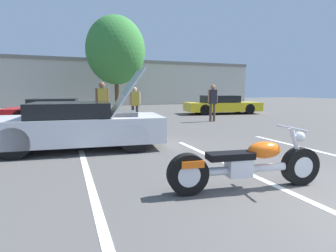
# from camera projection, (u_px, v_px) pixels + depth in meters

# --- Properties ---
(parking_stripe_foreground) EXTENTS (0.12, 5.69, 0.01)m
(parking_stripe_foreground) POSITION_uv_depth(u_px,v_px,m) (92.00, 191.00, 3.90)
(parking_stripe_foreground) COLOR white
(parking_stripe_foreground) RESTS_ON ground
(parking_stripe_middle) EXTENTS (0.12, 5.69, 0.01)m
(parking_stripe_middle) POSITION_uv_depth(u_px,v_px,m) (243.00, 171.00, 4.88)
(parking_stripe_middle) COLOR white
(parking_stripe_middle) RESTS_ON ground
(far_building) EXTENTS (32.00, 4.20, 4.40)m
(far_building) POSITION_uv_depth(u_px,v_px,m) (103.00, 81.00, 26.46)
(far_building) COLOR beige
(far_building) RESTS_ON ground
(tree_background) EXTENTS (4.57, 4.57, 7.18)m
(tree_background) POSITION_uv_depth(u_px,v_px,m) (116.00, 51.00, 20.41)
(tree_background) COLOR brown
(tree_background) RESTS_ON ground
(motorcycle) EXTENTS (2.46, 0.77, 0.93)m
(motorcycle) POSITION_uv_depth(u_px,v_px,m) (247.00, 165.00, 3.95)
(motorcycle) COLOR black
(motorcycle) RESTS_ON ground
(show_car_hood_open) EXTENTS (4.37, 2.24, 2.04)m
(show_car_hood_open) POSITION_uv_depth(u_px,v_px,m) (80.00, 125.00, 6.69)
(show_car_hood_open) COLOR silver
(show_car_hood_open) RESTS_ON ground
(parked_car_right_row) EXTENTS (4.91, 2.49, 1.15)m
(parked_car_right_row) POSITION_uv_depth(u_px,v_px,m) (222.00, 105.00, 16.56)
(parked_car_right_row) COLOR yellow
(parked_car_right_row) RESTS_ON ground
(parked_car_left_row) EXTENTS (4.66, 2.39, 1.10)m
(parked_car_left_row) POSITION_uv_depth(u_px,v_px,m) (58.00, 111.00, 12.19)
(parked_car_left_row) COLOR red
(parked_car_left_row) RESTS_ON ground
(spectator_near_motorcycle) EXTENTS (0.52, 0.23, 1.74)m
(spectator_near_motorcycle) POSITION_uv_depth(u_px,v_px,m) (213.00, 100.00, 12.41)
(spectator_near_motorcycle) COLOR brown
(spectator_near_motorcycle) RESTS_ON ground
(spectator_by_show_car) EXTENTS (0.52, 0.24, 1.80)m
(spectator_by_show_car) POSITION_uv_depth(u_px,v_px,m) (102.00, 101.00, 10.10)
(spectator_by_show_car) COLOR brown
(spectator_by_show_car) RESTS_ON ground
(spectator_midground) EXTENTS (0.52, 0.21, 1.63)m
(spectator_midground) POSITION_uv_depth(u_px,v_px,m) (135.00, 102.00, 11.85)
(spectator_midground) COLOR #333338
(spectator_midground) RESTS_ON ground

